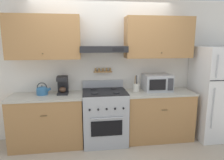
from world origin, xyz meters
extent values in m
plane|color=#B2A38E|center=(0.00, 0.00, 0.00)|extent=(16.00, 16.00, 0.00)
cube|color=silver|center=(0.00, 0.65, 1.27)|extent=(5.20, 0.08, 2.55)
cube|color=#AD7A47|center=(-1.00, 0.44, 1.87)|extent=(1.20, 0.33, 0.72)
sphere|color=brown|center=(-1.00, 0.26, 1.61)|extent=(0.02, 0.02, 0.02)
cube|color=#AD7A47|center=(1.00, 0.44, 1.87)|extent=(1.21, 0.33, 0.72)
sphere|color=brown|center=(1.00, 0.26, 1.61)|extent=(0.02, 0.02, 0.02)
cube|color=#232326|center=(0.00, 0.42, 1.67)|extent=(0.82, 0.37, 0.10)
cube|color=black|center=(0.23, 0.23, 1.67)|extent=(0.20, 0.01, 0.05)
cube|color=#AD7A47|center=(0.00, 0.57, 1.25)|extent=(0.34, 0.07, 0.02)
cylinder|color=olive|center=(-0.14, 0.57, 1.29)|extent=(0.03, 0.03, 0.06)
cylinder|color=olive|center=(-0.07, 0.57, 1.29)|extent=(0.03, 0.03, 0.06)
cylinder|color=olive|center=(0.00, 0.57, 1.29)|extent=(0.03, 0.03, 0.06)
cylinder|color=olive|center=(0.07, 0.57, 1.29)|extent=(0.03, 0.03, 0.06)
cylinder|color=olive|center=(0.14, 0.57, 1.29)|extent=(0.03, 0.03, 0.06)
cube|color=#AD7A47|center=(-1.00, 0.31, 0.43)|extent=(1.20, 0.59, 0.87)
cube|color=#B7B2A3|center=(-1.00, 0.31, 0.88)|extent=(1.22, 0.61, 0.03)
cylinder|color=brown|center=(-1.00, 0.01, 0.65)|extent=(0.10, 0.01, 0.01)
cube|color=#AD7A47|center=(1.00, 0.31, 0.43)|extent=(1.21, 0.59, 0.87)
cube|color=#B7B2A3|center=(1.00, 0.31, 0.88)|extent=(1.24, 0.61, 0.03)
cylinder|color=brown|center=(1.00, 0.01, 0.65)|extent=(0.10, 0.01, 0.01)
cube|color=#ADAFB5|center=(0.00, 0.28, 0.47)|extent=(0.76, 0.62, 0.93)
cube|color=black|center=(0.00, -0.03, 0.39)|extent=(0.52, 0.01, 0.26)
cylinder|color=#ADAFB5|center=(0.00, -0.06, 0.58)|extent=(0.53, 0.02, 0.02)
cube|color=black|center=(0.00, 0.28, 0.94)|extent=(0.76, 0.62, 0.01)
cylinder|color=#232326|center=(-0.18, 0.13, 0.95)|extent=(0.11, 0.11, 0.02)
cylinder|color=#232326|center=(0.18, 0.13, 0.95)|extent=(0.11, 0.11, 0.02)
cylinder|color=#232326|center=(-0.18, 0.43, 0.95)|extent=(0.11, 0.11, 0.02)
cylinder|color=#232326|center=(0.18, 0.43, 0.95)|extent=(0.11, 0.11, 0.02)
cylinder|color=black|center=(-0.27, -0.04, 0.73)|extent=(0.03, 0.02, 0.03)
cylinder|color=black|center=(-0.14, -0.04, 0.73)|extent=(0.03, 0.02, 0.03)
cylinder|color=black|center=(0.00, -0.04, 0.73)|extent=(0.03, 0.02, 0.03)
cylinder|color=black|center=(0.14, -0.04, 0.73)|extent=(0.03, 0.02, 0.03)
cylinder|color=black|center=(0.27, -0.04, 0.73)|extent=(0.03, 0.02, 0.03)
cube|color=#ADAFB5|center=(0.00, 0.58, 1.01)|extent=(0.76, 0.04, 0.14)
cube|color=white|center=(2.11, 0.24, 0.85)|extent=(0.80, 0.71, 1.71)
cylinder|color=#ADAFB5|center=(1.80, -0.13, 1.40)|extent=(0.02, 0.02, 0.38)
cylinder|color=#ADAFB5|center=(1.80, -0.13, 0.68)|extent=(0.02, 0.02, 0.72)
cylinder|color=teal|center=(-1.07, 0.39, 0.95)|extent=(0.19, 0.19, 0.11)
ellipsoid|color=teal|center=(-1.07, 0.39, 1.01)|extent=(0.18, 0.18, 0.06)
sphere|color=black|center=(-1.07, 0.39, 1.05)|extent=(0.02, 0.02, 0.02)
cylinder|color=teal|center=(-0.98, 0.39, 0.97)|extent=(0.12, 0.04, 0.10)
torus|color=black|center=(-1.07, 0.39, 1.03)|extent=(0.17, 0.01, 0.17)
cube|color=black|center=(-0.72, 0.39, 0.91)|extent=(0.18, 0.24, 0.03)
cube|color=black|center=(-0.72, 0.47, 1.05)|extent=(0.18, 0.08, 0.31)
cube|color=black|center=(-0.72, 0.38, 1.17)|extent=(0.18, 0.20, 0.07)
ellipsoid|color=#4C3323|center=(-0.72, 0.37, 0.98)|extent=(0.11, 0.11, 0.10)
cube|color=#ADAFB5|center=(1.00, 0.41, 1.05)|extent=(0.50, 0.38, 0.30)
cube|color=black|center=(0.94, 0.21, 1.05)|extent=(0.30, 0.01, 0.19)
cube|color=#38383D|center=(1.18, 0.21, 1.05)|extent=(0.10, 0.01, 0.22)
cylinder|color=silver|center=(0.59, 0.39, 0.97)|extent=(0.12, 0.12, 0.14)
cylinder|color=olive|center=(0.57, 0.38, 1.11)|extent=(0.01, 0.05, 0.16)
cylinder|color=#28282B|center=(0.60, 0.39, 1.11)|extent=(0.01, 0.04, 0.16)
cylinder|color=#B2B2B7|center=(0.62, 0.40, 1.11)|extent=(0.01, 0.03, 0.16)
camera|label=1|loc=(-0.34, -3.08, 1.81)|focal=32.00mm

